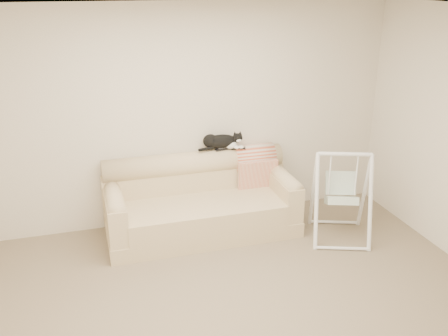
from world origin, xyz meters
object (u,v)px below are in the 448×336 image
object	(u,v)px
remote_b	(238,148)
tuxedo_cat	(222,141)
sofa	(200,203)
baby_swing	(341,195)
remote_a	(222,149)

from	to	relation	value
remote_b	tuxedo_cat	distance (m)	0.22
sofa	tuxedo_cat	xyz separation A→B (m)	(0.34, 0.25, 0.65)
baby_swing	remote_a	bearing A→B (deg)	143.43
sofa	remote_b	size ratio (longest dim) A/B	12.45
baby_swing	remote_b	bearing A→B (deg)	139.28
sofa	tuxedo_cat	size ratio (longest dim) A/B	3.97
tuxedo_cat	sofa	bearing A→B (deg)	-143.08
remote_a	tuxedo_cat	bearing A→B (deg)	125.30
tuxedo_cat	baby_swing	bearing A→B (deg)	-36.73
sofa	tuxedo_cat	world-z (taller)	tuxedo_cat
remote_a	baby_swing	world-z (taller)	baby_swing
tuxedo_cat	baby_swing	distance (m)	1.52
remote_a	remote_b	size ratio (longest dim) A/B	1.05
sofa	baby_swing	size ratio (longest dim) A/B	2.10
remote_a	remote_b	distance (m)	0.19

